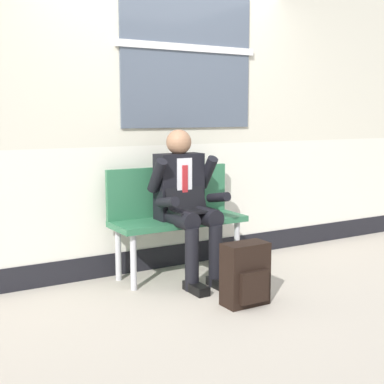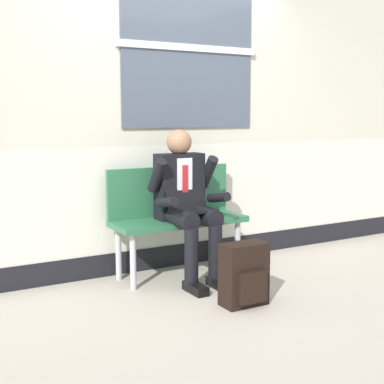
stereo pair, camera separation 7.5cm
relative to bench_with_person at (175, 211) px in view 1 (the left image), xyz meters
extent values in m
plane|color=#B2A899|center=(0.02, -0.47, -0.55)|extent=(18.00, 18.00, 0.00)
cube|color=beige|center=(0.02, 0.28, 1.50)|extent=(6.89, 0.12, 1.88)
cube|color=silver|center=(0.02, 0.28, 0.10)|extent=(6.89, 0.12, 0.91)
cube|color=black|center=(0.02, 0.28, -0.45)|extent=(6.89, 0.14, 0.20)
cube|color=#4C5666|center=(0.26, 0.21, 1.40)|extent=(1.31, 0.02, 1.39)
cube|color=silver|center=(0.26, 0.20, 1.40)|extent=(1.39, 0.03, 0.06)
cube|color=#2D6B47|center=(0.00, -0.07, -0.07)|extent=(1.15, 0.42, 0.05)
cube|color=#2D6B47|center=(0.00, 0.11, 0.16)|extent=(1.15, 0.04, 0.43)
cylinder|color=#B7B7BC|center=(-0.50, -0.22, -0.32)|extent=(0.05, 0.05, 0.45)
cylinder|color=#B7B7BC|center=(-0.50, 0.08, -0.32)|extent=(0.05, 0.05, 0.45)
cylinder|color=#B7B7BC|center=(0.50, -0.22, -0.32)|extent=(0.05, 0.05, 0.45)
cylinder|color=#B7B7BC|center=(0.50, 0.08, -0.32)|extent=(0.05, 0.05, 0.45)
cylinder|color=black|center=(-0.11, -0.28, 0.00)|extent=(0.15, 0.40, 0.15)
cylinder|color=black|center=(-0.11, -0.47, -0.30)|extent=(0.11, 0.11, 0.50)
cube|color=black|center=(-0.11, -0.53, -0.51)|extent=(0.10, 0.26, 0.07)
cylinder|color=black|center=(0.11, -0.28, 0.00)|extent=(0.15, 0.40, 0.15)
cylinder|color=black|center=(0.11, -0.47, -0.30)|extent=(0.11, 0.11, 0.50)
cube|color=black|center=(0.11, -0.53, -0.51)|extent=(0.10, 0.26, 0.07)
cube|color=black|center=(0.00, -0.07, 0.23)|extent=(0.40, 0.18, 0.55)
cube|color=silver|center=(0.00, -0.17, 0.28)|extent=(0.14, 0.01, 0.39)
cube|color=#B22328|center=(0.00, -0.18, 0.25)|extent=(0.05, 0.01, 0.33)
sphere|color=#9E7051|center=(0.00, -0.07, 0.60)|extent=(0.21, 0.21, 0.21)
cylinder|color=black|center=(-0.24, -0.14, 0.34)|extent=(0.09, 0.25, 0.30)
cylinder|color=black|center=(-0.24, -0.31, 0.14)|extent=(0.08, 0.27, 0.12)
cylinder|color=black|center=(0.24, -0.14, 0.34)|extent=(0.09, 0.25, 0.30)
cylinder|color=black|center=(0.24, -0.31, 0.14)|extent=(0.08, 0.27, 0.12)
cube|color=black|center=(0.00, -0.31, 0.05)|extent=(0.36, 0.22, 0.02)
cube|color=black|center=(0.00, -0.18, 0.16)|extent=(0.36, 0.08, 0.21)
cube|color=black|center=(0.06, -0.94, -0.32)|extent=(0.33, 0.18, 0.46)
cube|color=black|center=(0.06, -1.05, -0.39)|extent=(0.23, 0.04, 0.23)
camera|label=1|loc=(-2.21, -3.98, 0.82)|focal=50.42mm
camera|label=2|loc=(-2.14, -4.01, 0.82)|focal=50.42mm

